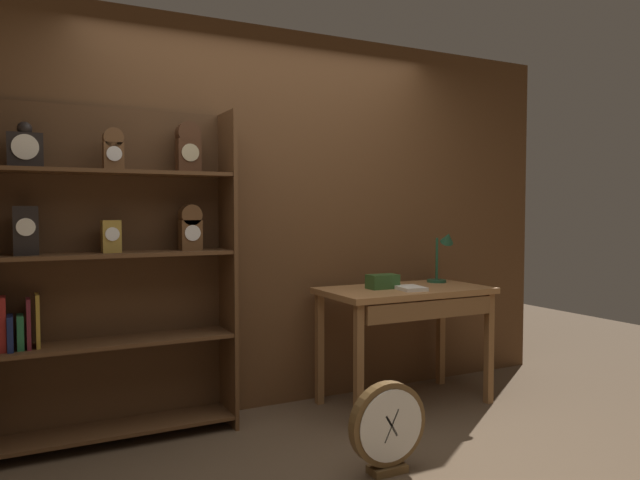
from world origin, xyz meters
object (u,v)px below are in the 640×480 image
at_px(bookshelf, 107,271).
at_px(desk_lamp, 443,254).
at_px(toolbox_small, 383,282).
at_px(open_repair_manual, 410,288).
at_px(workbench, 407,303).
at_px(round_clock_large, 388,427).

xyz_separation_m(bookshelf, desk_lamp, (2.37, -0.11, 0.03)).
bearing_deg(toolbox_small, desk_lamp, 8.37).
relative_size(bookshelf, open_repair_manual, 8.95).
bearing_deg(bookshelf, workbench, -7.59).
relative_size(desk_lamp, open_repair_manual, 1.79).
bearing_deg(toolbox_small, round_clock_large, -121.63).
bearing_deg(toolbox_small, bookshelf, 173.65).
bearing_deg(toolbox_small, workbench, -20.62).
bearing_deg(workbench, desk_lamp, 18.95).
height_order(bookshelf, round_clock_large, bookshelf).
bearing_deg(workbench, open_repair_manual, -112.40).
distance_m(desk_lamp, toolbox_small, 0.62).
distance_m(workbench, toolbox_small, 0.23).
bearing_deg(bookshelf, round_clock_large, -42.54).
bearing_deg(desk_lamp, open_repair_manual, -153.23).
height_order(desk_lamp, toolbox_small, desk_lamp).
height_order(desk_lamp, round_clock_large, desk_lamp).
relative_size(bookshelf, workbench, 1.69).
xyz_separation_m(bookshelf, round_clock_large, (1.22, -1.11, -0.76)).
distance_m(desk_lamp, round_clock_large, 1.72).
bearing_deg(bookshelf, toolbox_small, -6.35).
xyz_separation_m(workbench, round_clock_large, (-0.73, -0.86, -0.47)).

